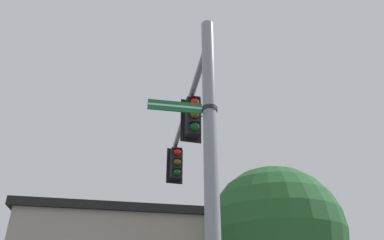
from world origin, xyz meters
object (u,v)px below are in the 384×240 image
(traffic_light_mid_inner, at_px, (176,164))
(bird_flying, at_px, (197,116))
(traffic_light_nearest_pole, at_px, (193,117))
(street_name_sign, at_px, (193,108))

(traffic_light_mid_inner, distance_m, bird_flying, 2.84)
(traffic_light_nearest_pole, distance_m, street_name_sign, 2.11)
(traffic_light_nearest_pole, bearing_deg, street_name_sign, 74.46)
(traffic_light_nearest_pole, bearing_deg, traffic_light_mid_inner, -95.51)
(traffic_light_nearest_pole, relative_size, bird_flying, 2.90)
(traffic_light_nearest_pole, xyz_separation_m, traffic_light_mid_inner, (-0.30, -3.13, 0.00))
(traffic_light_mid_inner, bearing_deg, street_name_sign, 80.69)
(bird_flying, bearing_deg, traffic_light_nearest_pole, 72.08)
(street_name_sign, height_order, bird_flying, bird_flying)
(traffic_light_mid_inner, xyz_separation_m, street_name_sign, (0.82, 4.98, -0.88))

